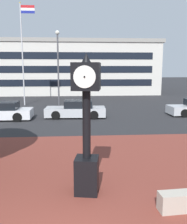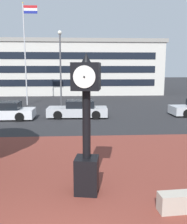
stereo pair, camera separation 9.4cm
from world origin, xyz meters
TOP-DOWN VIEW (x-y plane):
  - plaza_brick_paving at (0.00, 2.60)m, footprint 44.00×13.21m
  - street_clock at (0.62, 2.82)m, footprint 0.87×0.90m
  - car_street_near at (0.38, 14.62)m, footprint 4.54×2.00m
  - car_street_mid at (-5.03, 14.14)m, footprint 4.52×1.93m
  - flagpole_primary at (-4.66, 21.47)m, footprint 1.41×0.14m
  - civic_building at (-1.67, 36.62)m, footprint 28.18×14.28m
  - street_lamp_post at (-1.12, 18.34)m, footprint 0.36×0.36m

SIDE VIEW (x-z plane):
  - plaza_brick_paving at x=0.00m, z-range 0.00..0.01m
  - car_street_near at x=0.38m, z-range -0.07..1.21m
  - car_street_mid at x=-5.03m, z-range -0.07..1.21m
  - street_clock at x=0.62m, z-range -0.06..4.01m
  - civic_building at x=-1.67m, z-range 0.01..7.57m
  - street_lamp_post at x=-1.12m, z-range 0.75..7.60m
  - flagpole_primary at x=-4.66m, z-range 0.61..10.46m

